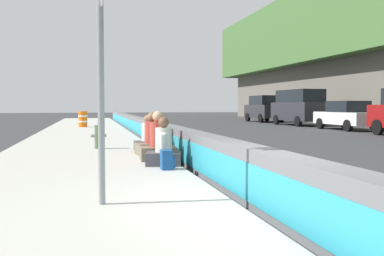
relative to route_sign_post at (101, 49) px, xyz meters
The scene contains 14 objects.
ground_plane 3.18m from the route_sign_post, 102.95° to the right, with size 160.00×160.00×0.00m, color #353538.
sidewalk_strip 2.24m from the route_sign_post, 140.74° to the left, with size 80.00×4.40×0.14m, color #B5B2A8.
jersey_barrier 2.90m from the route_sign_post, 102.97° to the right, with size 76.00×0.45×0.85m.
route_sign_post is the anchor object (origin of this frame).
fire_hydrant 7.78m from the route_sign_post, ahead, with size 0.26×0.46×0.88m.
seated_person_foreground 4.24m from the route_sign_post, 21.70° to the right, with size 0.79×0.88×1.07m.
seated_person_middle 5.03m from the route_sign_post, 17.80° to the right, with size 0.77×0.89×1.19m.
seated_person_rear 6.08m from the route_sign_post, 14.49° to the right, with size 0.77×0.88×1.14m.
seated_person_far 7.11m from the route_sign_post, 12.45° to the right, with size 0.67×0.77×1.04m.
backpack 3.74m from the route_sign_post, 25.43° to the right, with size 0.32×0.28×0.40m.
construction_barrel 21.28m from the route_sign_post, ahead, with size 0.54×0.54×0.95m.
parked_car_fourth 22.42m from the route_sign_post, 40.66° to the right, with size 4.53×2.01×1.71m.
parked_car_midline 27.14m from the route_sign_post, 32.36° to the right, with size 5.17×2.25×2.56m.
parked_car_far 32.88m from the route_sign_post, 26.32° to the right, with size 4.80×2.07×2.28m.
Camera 1 is at (-5.39, 2.38, 1.47)m, focal length 40.79 mm.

